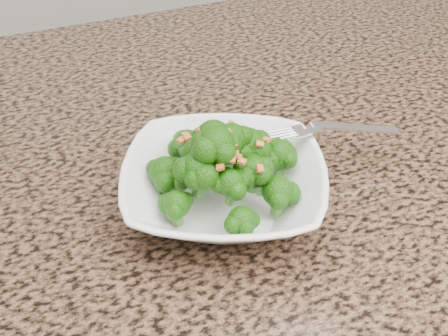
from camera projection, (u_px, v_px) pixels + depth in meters
name	position (u px, v px, depth m)	size (l,w,h in m)	color
granite_counter	(251.00, 184.00, 0.66)	(1.64, 1.04, 0.03)	brown
bowl	(224.00, 186.00, 0.60)	(0.21, 0.21, 0.05)	white
broccoli_pile	(224.00, 140.00, 0.56)	(0.19, 0.19, 0.07)	#1F610B
garlic_topping	(224.00, 109.00, 0.54)	(0.11, 0.11, 0.01)	orange
fork	(315.00, 130.00, 0.62)	(0.18, 0.03, 0.01)	silver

